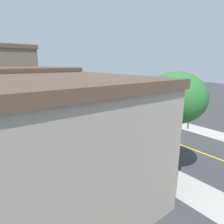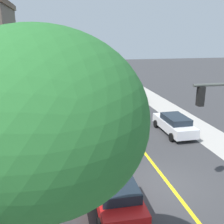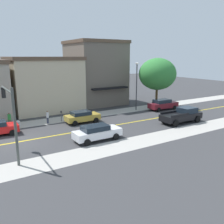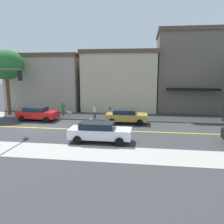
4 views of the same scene
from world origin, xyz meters
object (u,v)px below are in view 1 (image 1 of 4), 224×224
object	(u,v)px
white_sedan_right_curb	(137,113)
pedestrian_white_shirt	(99,127)
traffic_light_mast	(183,100)
parking_meter	(91,123)
street_tree_right_corner	(175,98)
maroon_sedan_left_curb	(57,103)
red_sedan_left_curb	(146,139)
fire_hydrant	(120,142)
small_dog	(108,142)
street_lamp	(51,87)
street_tree_left_near	(43,80)
black_pickup_truck	(94,101)
gold_sedan_left_curb	(96,118)
pedestrian_green_shirt	(111,140)

from	to	relation	value
white_sedan_right_curb	pedestrian_white_shirt	size ratio (longest dim) A/B	3.01
traffic_light_mast	parking_meter	bearing A→B (deg)	-39.00
street_tree_right_corner	maroon_sedan_left_curb	size ratio (longest dim) A/B	1.63
parking_meter	red_sedan_left_curb	size ratio (longest dim) A/B	0.31
fire_hydrant	street_tree_right_corner	bearing A→B (deg)	-95.61
pedestrian_white_shirt	small_dog	size ratio (longest dim) A/B	1.90
parking_meter	street_lamp	bearing A→B (deg)	92.12
street_tree_left_near	red_sedan_left_curb	xyz separation A→B (m)	(2.34, -23.83, -4.48)
parking_meter	maroon_sedan_left_curb	bearing A→B (deg)	83.96
fire_hydrant	traffic_light_mast	xyz separation A→B (m)	(8.94, -1.11, 3.56)
street_lamp	pedestrian_white_shirt	distance (m)	14.27
street_tree_right_corner	small_dog	world-z (taller)	street_tree_right_corner
street_tree_left_near	street_lamp	distance (m)	4.17
street_tree_left_near	parking_meter	size ratio (longest dim) A/B	5.79
maroon_sedan_left_curb	red_sedan_left_curb	bearing A→B (deg)	-177.42
pedestrian_white_shirt	red_sedan_left_curb	bearing A→B (deg)	-13.37
black_pickup_truck	small_dog	xyz separation A→B (m)	(-9.40, -17.62, -0.50)
traffic_light_mast	gold_sedan_left_curb	world-z (taller)	traffic_light_mast
gold_sedan_left_curb	maroon_sedan_left_curb	bearing A→B (deg)	1.83
street_lamp	street_tree_right_corner	bearing A→B (deg)	-90.73
red_sedan_left_curb	black_pickup_truck	world-z (taller)	black_pickup_truck
pedestrian_green_shirt	fire_hydrant	bearing A→B (deg)	-82.69
maroon_sedan_left_curb	white_sedan_right_curb	world-z (taller)	maroon_sedan_left_curb
street_lamp	white_sedan_right_curb	bearing A→B (deg)	-52.17
fire_hydrant	street_lamp	size ratio (longest dim) A/B	0.11
street_tree_right_corner	street_lamp	bearing A→B (deg)	89.27
street_tree_right_corner	fire_hydrant	xyz separation A→B (m)	(0.64, 6.56, -5.60)
street_tree_right_corner	street_lamp	distance (m)	24.72
fire_hydrant	maroon_sedan_left_curb	xyz separation A→B (m)	(1.76, 21.63, 0.46)
gold_sedan_left_curb	pedestrian_white_shirt	distance (m)	4.17
black_pickup_truck	white_sedan_right_curb	bearing A→B (deg)	-177.83
street_lamp	pedestrian_white_shirt	xyz separation A→B (m)	(0.50, -13.83, -3.49)
black_pickup_truck	pedestrian_green_shirt	size ratio (longest dim) A/B	3.51
black_pickup_truck	pedestrian_white_shirt	bearing A→B (deg)	151.01
street_tree_left_near	black_pickup_truck	xyz separation A→B (m)	(8.77, -3.64, -4.36)
street_lamp	red_sedan_left_curb	size ratio (longest dim) A/B	1.67
gold_sedan_left_curb	pedestrian_green_shirt	size ratio (longest dim) A/B	2.67
traffic_light_mast	gold_sedan_left_curb	bearing A→B (deg)	-52.88
street_tree_right_corner	small_dog	size ratio (longest dim) A/B	9.43
red_sedan_left_curb	white_sedan_right_curb	xyz separation A→B (m)	(6.66, 8.19, 0.02)
street_tree_left_near	street_tree_right_corner	xyz separation A→B (m)	(-0.31, -28.72, 0.72)
street_tree_right_corner	parking_meter	world-z (taller)	street_tree_right_corner
black_pickup_truck	pedestrian_white_shirt	distance (m)	16.48
street_tree_right_corner	traffic_light_mast	world-z (taller)	street_tree_right_corner
gold_sedan_left_curb	small_dog	size ratio (longest dim) A/B	5.09
red_sedan_left_curb	gold_sedan_left_curb	size ratio (longest dim) A/B	1.01
pedestrian_white_shirt	fire_hydrant	bearing A→B (deg)	-32.79
street_tree_left_near	fire_hydrant	xyz separation A→B (m)	(0.34, -22.17, -4.89)
street_tree_left_near	white_sedan_right_curb	world-z (taller)	street_tree_left_near
street_tree_right_corner	street_lamp	size ratio (longest dim) A/B	1.10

